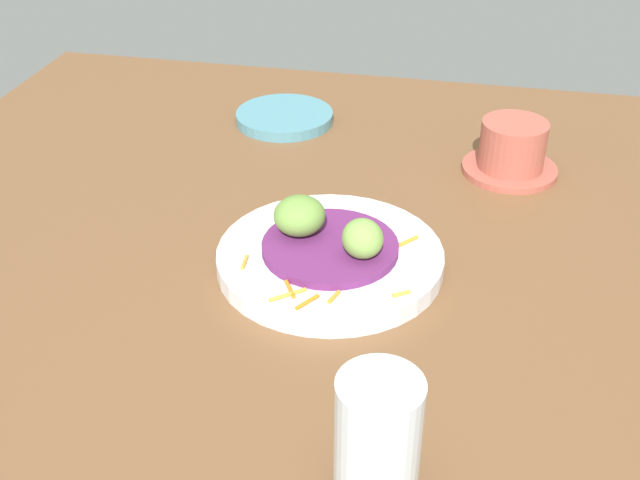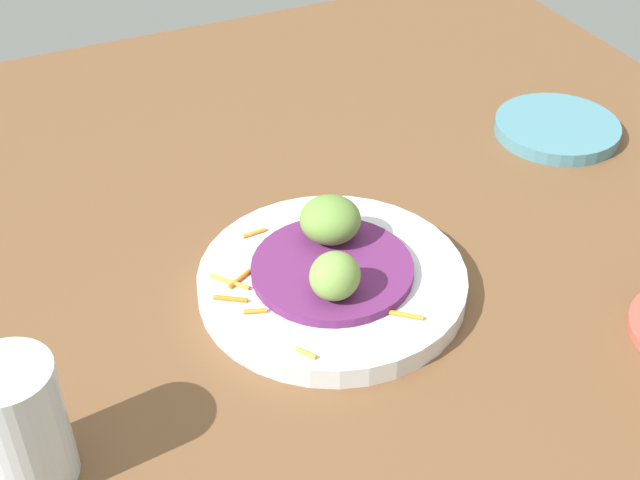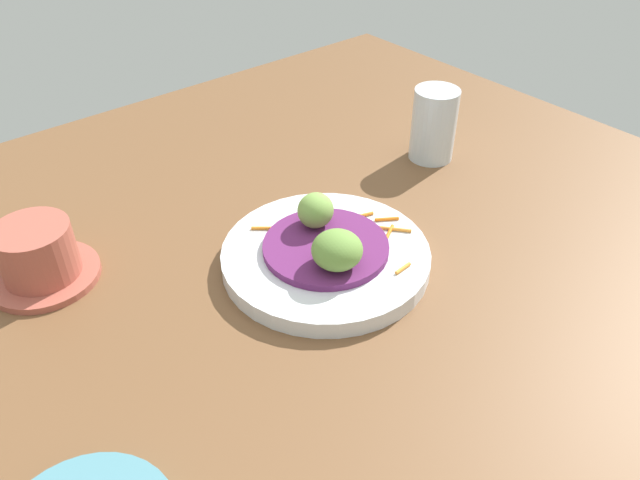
# 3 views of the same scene
# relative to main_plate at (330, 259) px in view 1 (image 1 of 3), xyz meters

# --- Properties ---
(table_surface) EXTENTS (1.10, 1.10, 0.02)m
(table_surface) POSITION_rel_main_plate_xyz_m (0.01, -0.02, -0.02)
(table_surface) COLOR brown
(table_surface) RESTS_ON ground
(main_plate) EXTENTS (0.23, 0.23, 0.02)m
(main_plate) POSITION_rel_main_plate_xyz_m (0.00, 0.00, 0.00)
(main_plate) COLOR silver
(main_plate) RESTS_ON table_surface
(cabbage_bed) EXTENTS (0.14, 0.14, 0.01)m
(cabbage_bed) POSITION_rel_main_plate_xyz_m (-0.00, 0.00, 0.01)
(cabbage_bed) COLOR #60235B
(cabbage_bed) RESTS_ON main_plate
(carrot_garnish) EXTENTS (0.15, 0.17, 0.00)m
(carrot_garnish) POSITION_rel_main_plate_xyz_m (0.06, 0.00, 0.01)
(carrot_garnish) COLOR orange
(carrot_garnish) RESTS_ON main_plate
(guac_scoop_left) EXTENTS (0.06, 0.06, 0.04)m
(guac_scoop_left) POSITION_rel_main_plate_xyz_m (0.01, 0.04, 0.04)
(guac_scoop_left) COLOR #759E47
(guac_scoop_left) RESTS_ON cabbage_bed
(guac_scoop_center) EXTENTS (0.07, 0.07, 0.04)m
(guac_scoop_center) POSITION_rel_main_plate_xyz_m (-0.01, -0.04, 0.04)
(guac_scoop_center) COLOR olive
(guac_scoop_center) RESTS_ON cabbage_bed
(side_plate_small) EXTENTS (0.14, 0.14, 0.01)m
(side_plate_small) POSITION_rel_main_plate_xyz_m (-0.34, -0.13, -0.00)
(side_plate_small) COLOR teal
(side_plate_small) RESTS_ON table_surface
(terracotta_bowl) EXTENTS (0.12, 0.12, 0.07)m
(terracotta_bowl) POSITION_rel_main_plate_xyz_m (-0.25, 0.18, 0.02)
(terracotta_bowl) COLOR #A85142
(terracotta_bowl) RESTS_ON table_surface
(water_glass) EXTENTS (0.06, 0.06, 0.10)m
(water_glass) POSITION_rel_main_plate_xyz_m (0.27, 0.09, 0.04)
(water_glass) COLOR silver
(water_glass) RESTS_ON table_surface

